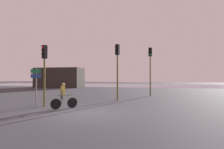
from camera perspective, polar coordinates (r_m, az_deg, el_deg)
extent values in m
plane|color=#333338|center=(10.08, -8.93, -12.23)|extent=(120.00, 120.00, 0.00)
cube|color=slate|center=(41.22, 7.09, -3.55)|extent=(80.00, 16.00, 0.01)
cube|color=#2D2823|center=(35.39, -16.76, -0.96)|extent=(8.90, 4.00, 3.74)
cylinder|color=#4C4719|center=(18.74, 12.38, -0.51)|extent=(0.12, 0.12, 4.17)
cube|color=black|center=(18.92, 12.36, 7.19)|extent=(0.36, 0.30, 0.90)
cylinder|color=black|center=(18.83, 12.45, 8.12)|extent=(0.19, 0.07, 0.19)
cube|color=black|center=(18.83, 12.46, 8.46)|extent=(0.21, 0.16, 0.02)
cylinder|color=black|center=(18.79, 12.45, 7.25)|extent=(0.19, 0.07, 0.19)
cube|color=black|center=(18.79, 12.46, 7.59)|extent=(0.21, 0.16, 0.02)
cylinder|color=green|center=(18.75, 12.45, 6.37)|extent=(0.19, 0.07, 0.19)
cube|color=black|center=(18.75, 12.46, 6.71)|extent=(0.21, 0.16, 0.02)
cylinder|color=#4C4719|center=(12.72, -21.21, -2.41)|extent=(0.12, 0.12, 3.26)
cube|color=black|center=(12.83, -21.17, 6.91)|extent=(0.39, 0.34, 0.90)
cylinder|color=red|center=(12.80, -21.66, 8.24)|extent=(0.19, 0.10, 0.19)
cube|color=black|center=(12.80, -21.73, 8.73)|extent=(0.22, 0.18, 0.02)
cylinder|color=black|center=(12.76, -21.67, 6.95)|extent=(0.19, 0.10, 0.19)
cube|color=black|center=(12.76, -21.74, 7.45)|extent=(0.22, 0.18, 0.02)
cylinder|color=black|center=(12.72, -21.68, 5.66)|extent=(0.19, 0.10, 0.19)
cube|color=black|center=(12.72, -21.75, 6.16)|extent=(0.22, 0.18, 0.02)
cylinder|color=#4C4719|center=(14.94, 1.78, -0.99)|extent=(0.12, 0.12, 3.89)
cube|color=black|center=(15.12, 1.77, 8.13)|extent=(0.39, 0.34, 0.90)
cylinder|color=black|center=(15.05, 1.49, 9.28)|extent=(0.19, 0.10, 0.19)
cube|color=black|center=(15.06, 1.45, 9.71)|extent=(0.22, 0.18, 0.02)
cylinder|color=black|center=(15.01, 1.49, 8.19)|extent=(0.19, 0.10, 0.19)
cube|color=black|center=(15.01, 1.45, 8.62)|extent=(0.22, 0.18, 0.02)
cylinder|color=black|center=(14.96, 1.49, 7.10)|extent=(0.19, 0.10, 0.19)
cube|color=black|center=(14.96, 1.45, 7.52)|extent=(0.22, 0.18, 0.02)
cylinder|color=slate|center=(13.17, -23.52, -3.77)|extent=(0.08, 0.08, 2.60)
cube|color=#116038|center=(13.13, -23.69, 1.07)|extent=(1.04, 0.42, 0.28)
cube|color=navy|center=(13.12, -23.70, -0.42)|extent=(1.04, 0.42, 0.28)
cylinder|color=black|center=(11.72, -12.84, -8.96)|extent=(0.50, 0.49, 0.66)
cylinder|color=black|center=(11.41, -17.87, -9.17)|extent=(0.50, 0.49, 0.66)
cylinder|color=#1E592D|center=(11.49, -15.31, -6.61)|extent=(0.63, 0.62, 0.04)
cylinder|color=#1E592D|center=(11.47, -16.04, -7.74)|extent=(0.04, 0.04, 0.55)
cylinder|color=#1E592D|center=(11.64, -13.06, -6.29)|extent=(0.34, 0.35, 0.03)
cylinder|color=#3F3F47|center=(11.35, -15.89, -6.42)|extent=(0.11, 0.11, 0.60)
cylinder|color=#3F3F47|center=(11.54, -16.18, -6.33)|extent=(0.11, 0.11, 0.60)
cube|color=olive|center=(11.44, -15.79, -5.02)|extent=(0.35, 0.35, 0.54)
sphere|color=#846047|center=(11.42, -15.64, -3.17)|extent=(0.20, 0.20, 0.20)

